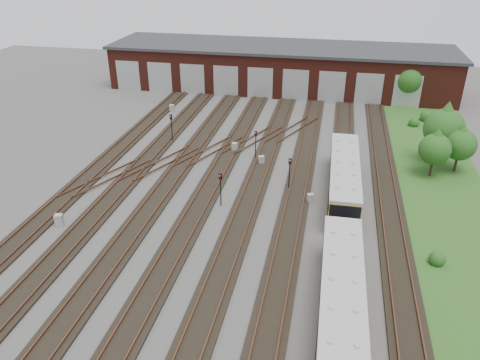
# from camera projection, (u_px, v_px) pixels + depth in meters

# --- Properties ---
(ground) EXTENTS (120.00, 120.00, 0.00)m
(ground) POSITION_uv_depth(u_px,v_px,m) (214.00, 227.00, 37.41)
(ground) COLOR #44413F
(ground) RESTS_ON ground
(track_network) EXTENTS (30.40, 70.00, 0.33)m
(track_network) POSITION_uv_depth(u_px,v_px,m) (213.00, 221.00, 37.90)
(track_network) COLOR black
(track_network) RESTS_ON ground
(maintenance_shed) EXTENTS (51.00, 12.50, 6.35)m
(maintenance_shed) POSITION_uv_depth(u_px,v_px,m) (280.00, 67.00, 70.66)
(maintenance_shed) COLOR #501C14
(maintenance_shed) RESTS_ON ground
(grass_verge) EXTENTS (8.00, 55.00, 0.05)m
(grass_verge) POSITION_uv_depth(u_px,v_px,m) (443.00, 191.00, 42.65)
(grass_verge) COLOR #244B19
(grass_verge) RESTS_ON ground
(metro_train) EXTENTS (2.67, 45.82, 2.85)m
(metro_train) POSITION_uv_depth(u_px,v_px,m) (341.00, 299.00, 27.32)
(metro_train) COLOR black
(metro_train) RESTS_ON ground
(signal_mast_0) EXTENTS (0.28, 0.27, 3.19)m
(signal_mast_0) POSITION_uv_depth(u_px,v_px,m) (171.00, 124.00, 52.11)
(signal_mast_0) COLOR black
(signal_mast_0) RESTS_ON ground
(signal_mast_1) EXTENTS (0.30, 0.29, 3.08)m
(signal_mast_1) POSITION_uv_depth(u_px,v_px,m) (221.00, 185.00, 39.45)
(signal_mast_1) COLOR black
(signal_mast_1) RESTS_ON ground
(signal_mast_2) EXTENTS (0.28, 0.27, 3.09)m
(signal_mast_2) POSITION_uv_depth(u_px,v_px,m) (290.00, 169.00, 42.11)
(signal_mast_2) COLOR black
(signal_mast_2) RESTS_ON ground
(signal_mast_3) EXTENTS (0.26, 0.24, 3.08)m
(signal_mast_3) POSITION_uv_depth(u_px,v_px,m) (256.00, 141.00, 48.02)
(signal_mast_3) COLOR black
(signal_mast_3) RESTS_ON ground
(relay_cabinet_0) EXTENTS (0.71, 0.64, 1.02)m
(relay_cabinet_0) POSITION_uv_depth(u_px,v_px,m) (59.00, 220.00, 37.32)
(relay_cabinet_0) COLOR #9B9C9F
(relay_cabinet_0) RESTS_ON ground
(relay_cabinet_1) EXTENTS (0.66, 0.58, 0.96)m
(relay_cabinet_1) POSITION_uv_depth(u_px,v_px,m) (172.00, 108.00, 61.86)
(relay_cabinet_1) COLOR #9B9C9F
(relay_cabinet_1) RESTS_ON ground
(relay_cabinet_2) EXTENTS (0.65, 0.57, 0.98)m
(relay_cabinet_2) POSITION_uv_depth(u_px,v_px,m) (235.00, 147.00, 50.36)
(relay_cabinet_2) COLOR #9B9C9F
(relay_cabinet_2) RESTS_ON ground
(relay_cabinet_3) EXTENTS (0.69, 0.64, 0.92)m
(relay_cabinet_3) POSITION_uv_depth(u_px,v_px,m) (261.00, 160.00, 47.49)
(relay_cabinet_3) COLOR #9B9C9F
(relay_cabinet_3) RESTS_ON ground
(relay_cabinet_4) EXTENTS (0.63, 0.58, 0.86)m
(relay_cabinet_4) POSITION_uv_depth(u_px,v_px,m) (310.00, 198.00, 40.60)
(relay_cabinet_4) COLOR #9B9C9F
(relay_cabinet_4) RESTS_ON ground
(tree_0) EXTENTS (3.79, 3.79, 6.29)m
(tree_0) POSITION_uv_depth(u_px,v_px,m) (409.00, 76.00, 62.67)
(tree_0) COLOR #302115
(tree_0) RESTS_ON ground
(tree_1) EXTENTS (3.08, 3.08, 5.10)m
(tree_1) POSITION_uv_depth(u_px,v_px,m) (461.00, 141.00, 44.68)
(tree_1) COLOR #302115
(tree_1) RESTS_ON ground
(tree_2) EXTENTS (3.98, 3.98, 6.59)m
(tree_2) POSITION_uv_depth(u_px,v_px,m) (445.00, 124.00, 46.04)
(tree_2) COLOR #302115
(tree_2) RESTS_ON ground
(tree_3) EXTENTS (3.00, 3.00, 4.97)m
(tree_3) POSITION_uv_depth(u_px,v_px,m) (436.00, 146.00, 43.90)
(tree_3) COLOR #302115
(tree_3) RESTS_ON ground
(bush_0) EXTENTS (1.14, 1.14, 1.14)m
(bush_0) POSITION_uv_depth(u_px,v_px,m) (438.00, 257.00, 32.90)
(bush_0) COLOR #1B4513
(bush_0) RESTS_ON ground
(bush_1) EXTENTS (1.26, 1.26, 1.26)m
(bush_1) POSITION_uv_depth(u_px,v_px,m) (414.00, 121.00, 57.06)
(bush_1) COLOR #1B4513
(bush_1) RESTS_ON ground
(bush_2) EXTENTS (1.62, 1.62, 1.62)m
(bush_2) POSITION_uv_depth(u_px,v_px,m) (427.00, 115.00, 58.62)
(bush_2) COLOR #1B4513
(bush_2) RESTS_ON ground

